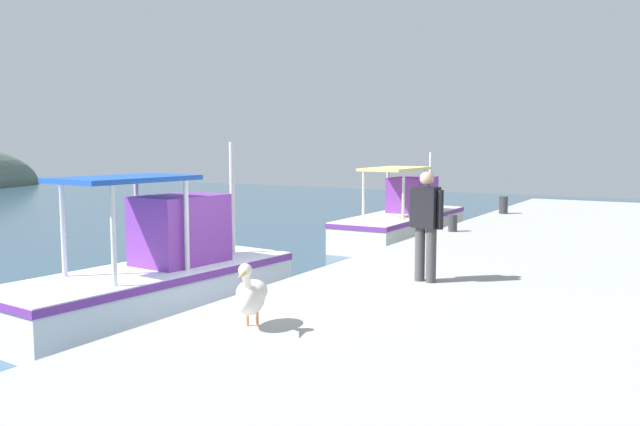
{
  "coord_description": "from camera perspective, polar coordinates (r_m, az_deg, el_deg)",
  "views": [
    {
      "loc": [
        -8.48,
        -5.71,
        2.98
      ],
      "look_at": [
        3.99,
        1.53,
        1.44
      ],
      "focal_mm": 36.98,
      "sensor_mm": 36.0,
      "label": 1
    }
  ],
  "objects": [
    {
      "name": "mooring_bollard_third",
      "position": [
        21.1,
        15.59,
        0.67
      ],
      "size": [
        0.27,
        0.27,
        0.53
      ],
      "primitive_type": "cylinder",
      "color": "#333338",
      "rests_on": "quay_pier"
    },
    {
      "name": "quay_pier",
      "position": [
        8.89,
        24.7,
        -11.35
      ],
      "size": [
        36.0,
        10.0,
        0.8
      ],
      "primitive_type": "cube",
      "color": "#9E9E99",
      "rests_on": "ground"
    },
    {
      "name": "fishing_boat_second",
      "position": [
        11.75,
        -13.98,
        -5.39
      ],
      "size": [
        5.64,
        2.33,
        3.0
      ],
      "color": "white",
      "rests_on": "ground"
    },
    {
      "name": "mooring_bollard_second",
      "position": [
        16.57,
        11.41,
        -0.86
      ],
      "size": [
        0.22,
        0.22,
        0.42
      ],
      "primitive_type": "cylinder",
      "color": "#333338",
      "rests_on": "quay_pier"
    },
    {
      "name": "fishing_boat_third",
      "position": [
        20.06,
        7.25,
        -0.62
      ],
      "size": [
        6.26,
        1.81,
        2.67
      ],
      "color": "silver",
      "rests_on": "ground"
    },
    {
      "name": "fisherman_standing",
      "position": [
        10.43,
        9.16,
        -0.75
      ],
      "size": [
        0.29,
        0.58,
        1.74
      ],
      "color": "#3F3F42",
      "rests_on": "quay_pier"
    },
    {
      "name": "pelican",
      "position": [
        7.89,
        -5.98,
        -7.0
      ],
      "size": [
        0.95,
        0.57,
        0.82
      ],
      "color": "tan",
      "rests_on": "quay_pier"
    }
  ]
}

